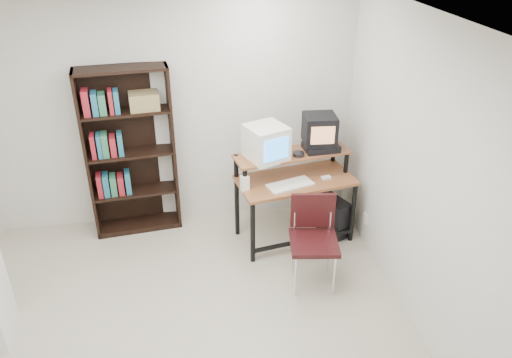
{
  "coord_description": "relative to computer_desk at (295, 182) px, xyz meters",
  "views": [
    {
      "loc": [
        0.15,
        -3.16,
        3.21
      ],
      "look_at": [
        0.79,
        1.1,
        0.91
      ],
      "focal_mm": 35.0,
      "sensor_mm": 36.0,
      "label": 1
    }
  ],
  "objects": [
    {
      "name": "pc_tower",
      "position": [
        0.45,
        0.03,
        -0.48
      ],
      "size": [
        0.37,
        0.49,
        0.42
      ],
      "primitive_type": "cube",
      "rotation": [
        0.0,
        0.0,
        0.43
      ],
      "color": "black",
      "rests_on": "floor"
    },
    {
      "name": "mouse",
      "position": [
        0.32,
        -0.06,
        0.05
      ],
      "size": [
        0.11,
        0.08,
        0.03
      ],
      "primitive_type": "cube",
      "rotation": [
        0.0,
        0.0,
        0.18
      ],
      "color": "white",
      "rests_on": "mousepad"
    },
    {
      "name": "crt_monitor",
      "position": [
        -0.31,
        0.03,
        0.46
      ],
      "size": [
        0.49,
        0.49,
        0.36
      ],
      "rotation": [
        0.0,
        0.0,
        0.39
      ],
      "color": "white",
      "rests_on": "computer_desk"
    },
    {
      "name": "ceiling",
      "position": [
        -1.25,
        -1.38,
        1.91
      ],
      "size": [
        4.0,
        4.0,
        0.01
      ],
      "primitive_type": "cube",
      "color": "white",
      "rests_on": "back_wall"
    },
    {
      "name": "vcr",
      "position": [
        0.3,
        0.13,
        0.32
      ],
      "size": [
        0.38,
        0.29,
        0.08
      ],
      "primitive_type": "cube",
      "rotation": [
        0.0,
        0.0,
        0.08
      ],
      "color": "black",
      "rests_on": "computer_desk"
    },
    {
      "name": "bookshelf",
      "position": [
        -1.72,
        0.48,
        0.27
      ],
      "size": [
        0.97,
        0.42,
        1.87
      ],
      "rotation": [
        0.0,
        0.0,
        0.12
      ],
      "color": "black",
      "rests_on": "floor"
    },
    {
      "name": "wall_outlet",
      "position": [
        0.74,
        -0.23,
        -0.39
      ],
      "size": [
        0.02,
        0.08,
        0.12
      ],
      "primitive_type": "cube",
      "color": "beige",
      "rests_on": "right_wall"
    },
    {
      "name": "crt_tv",
      "position": [
        0.28,
        0.16,
        0.51
      ],
      "size": [
        0.35,
        0.35,
        0.31
      ],
      "rotation": [
        0.0,
        0.0,
        -0.05
      ],
      "color": "black",
      "rests_on": "vcr"
    },
    {
      "name": "keyboard",
      "position": [
        -0.08,
        -0.16,
        0.05
      ],
      "size": [
        0.51,
        0.35,
        0.03
      ],
      "primitive_type": "cube",
      "rotation": [
        0.0,
        0.0,
        0.31
      ],
      "color": "white",
      "rests_on": "computer_desk"
    },
    {
      "name": "cd_spindle",
      "position": [
        0.03,
        0.02,
        0.3
      ],
      "size": [
        0.16,
        0.16,
        0.05
      ],
      "primitive_type": "cylinder",
      "rotation": [
        0.0,
        0.0,
        0.4
      ],
      "color": "#26262B",
      "rests_on": "computer_desk"
    },
    {
      "name": "mousepad",
      "position": [
        0.34,
        -0.05,
        0.03
      ],
      "size": [
        0.27,
        0.26,
        0.01
      ],
      "primitive_type": "cube",
      "rotation": [
        0.0,
        0.0,
        0.43
      ],
      "color": "black",
      "rests_on": "computer_desk"
    },
    {
      "name": "school_chair",
      "position": [
        0.02,
        -0.75,
        -0.14
      ],
      "size": [
        0.5,
        0.5,
        0.89
      ],
      "rotation": [
        0.0,
        0.0,
        -0.14
      ],
      "color": "black",
      "rests_on": "floor"
    },
    {
      "name": "back_wall",
      "position": [
        -1.25,
        0.62,
        0.61
      ],
      "size": [
        4.0,
        0.01,
        2.6
      ],
      "primitive_type": "cube",
      "color": "beige",
      "rests_on": "floor"
    },
    {
      "name": "desk_speaker",
      "position": [
        -0.56,
        -0.17,
        0.11
      ],
      "size": [
        0.09,
        0.09,
        0.17
      ],
      "primitive_type": "cube",
      "rotation": [
        0.0,
        0.0,
        0.22
      ],
      "color": "white",
      "rests_on": "computer_desk"
    },
    {
      "name": "right_wall",
      "position": [
        0.75,
        -1.38,
        0.61
      ],
      "size": [
        0.01,
        4.0,
        2.6
      ],
      "primitive_type": "cube",
      "color": "beige",
      "rests_on": "floor"
    },
    {
      "name": "floor",
      "position": [
        -1.25,
        -1.38,
        -0.7
      ],
      "size": [
        4.0,
        4.0,
        0.01
      ],
      "primitive_type": "cube",
      "color": "#BEB59D",
      "rests_on": "ground"
    },
    {
      "name": "computer_desk",
      "position": [
        0.0,
        0.0,
        0.0
      ],
      "size": [
        1.32,
        0.83,
        0.98
      ],
      "rotation": [
        0.0,
        0.0,
        0.19
      ],
      "color": "#945730",
      "rests_on": "floor"
    }
  ]
}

